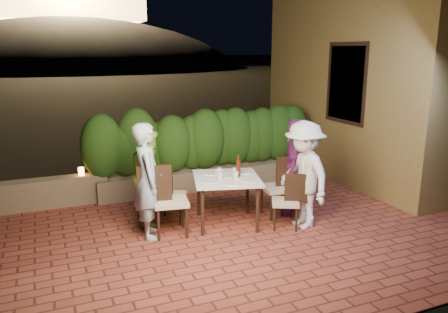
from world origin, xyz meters
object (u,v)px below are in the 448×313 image
dining_table (227,201)px  diner_white (304,175)px  chair_right_back (277,187)px  bowl (219,171)px  diner_green (150,176)px  diner_purple (295,167)px  chair_left_front (171,200)px  chair_left_back (172,194)px  beer_bottle (238,166)px  chair_right_front (285,201)px  parapet_lamp (81,171)px  diner_blue (148,181)px

dining_table → diner_white: bearing=-27.9°
dining_table → chair_right_back: (0.89, -0.00, 0.12)m
dining_table → bowl: (-0.00, 0.28, 0.39)m
diner_green → diner_purple: size_ratio=0.94×
chair_left_front → chair_left_back: size_ratio=1.20×
chair_left_back → chair_left_front: bearing=-77.0°
beer_bottle → diner_white: bearing=-31.3°
chair_left_back → diner_purple: size_ratio=0.55×
chair_left_back → chair_right_back: size_ratio=0.89×
chair_right_front → parapet_lamp: 3.58m
parapet_lamp → diner_white: bearing=-38.9°
chair_left_front → diner_blue: 0.44m
bowl → diner_white: (1.02, -0.82, 0.05)m
chair_left_front → diner_white: (1.92, -0.49, 0.29)m
bowl → dining_table: bearing=-89.2°
chair_left_front → chair_right_back: 1.79m
beer_bottle → chair_left_back: size_ratio=0.39×
parapet_lamp → chair_right_back: bearing=-33.2°
chair_right_back → parapet_lamp: size_ratio=7.02×
chair_right_back → diner_white: diner_white is taller
chair_left_front → diner_blue: bearing=178.5°
beer_bottle → diner_purple: bearing=0.1°
dining_table → diner_blue: 1.29m
chair_left_back → chair_right_back: chair_right_back is taller
beer_bottle → chair_left_back: beer_bottle is taller
diner_green → diner_purple: bearing=-98.1°
parapet_lamp → chair_left_back: bearing=-49.6°
chair_left_back → diner_blue: size_ratio=0.53×
diner_purple → chair_left_front: bearing=-50.1°
beer_bottle → chair_left_front: 1.15m
chair_right_front → chair_right_back: bearing=-78.0°
chair_right_back → diner_purple: 0.42m
diner_blue → diner_purple: size_ratio=1.06×
dining_table → bowl: bearing=90.8°
chair_left_front → diner_purple: diner_purple is taller
chair_left_front → diner_white: 2.00m
chair_left_front → chair_right_front: size_ratio=1.24×
chair_right_front → diner_purple: bearing=-106.1°
beer_bottle → diner_white: diner_white is taller
dining_table → parapet_lamp: size_ratio=6.98×
chair_left_front → diner_purple: size_ratio=0.67×
diner_white → parapet_lamp: (-2.98, 2.40, -0.24)m
chair_left_back → parapet_lamp: bearing=161.1°
beer_bottle → bowl: size_ratio=2.21×
diner_white → diner_purple: 0.54m
chair_left_front → diner_blue: diner_blue is taller
diner_green → chair_right_back: bearing=-99.6°
chair_left_back → chair_right_front: bearing=-0.7°
dining_table → diner_green: (-1.05, 0.56, 0.37)m
chair_right_front → dining_table: bearing=-5.1°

